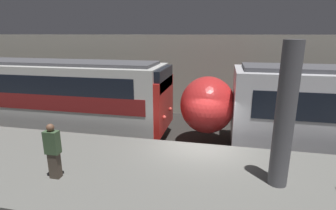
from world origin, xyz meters
The scene contains 6 objects.
ground_plane centered at (0.00, 0.00, 0.00)m, with size 120.00×120.00×0.00m, color #282623.
platform centered at (0.00, -2.31, 0.56)m, with size 40.00×4.62×1.12m.
station_rear_barrier centered at (0.00, 7.14, 2.46)m, with size 50.00×0.15×4.92m.
support_pillar_near centered at (2.25, -2.22, 2.99)m, with size 0.48×0.48×3.73m.
train_boxy centered at (-9.85, 2.50, 1.90)m, with size 16.21×3.02×3.70m.
person_waiting centered at (-3.69, -3.18, 1.94)m, with size 0.38×0.24×1.57m.
Camera 1 is at (0.71, -8.87, 4.98)m, focal length 28.00 mm.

